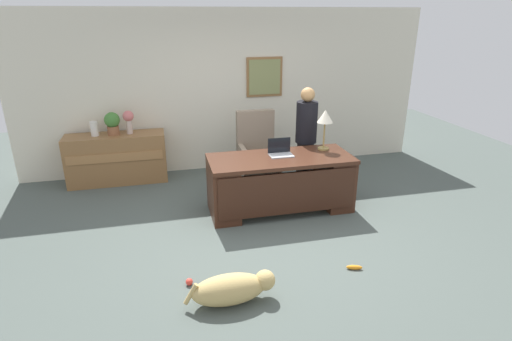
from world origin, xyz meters
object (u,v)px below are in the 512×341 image
Objects in this scene: person_standing at (306,139)px; dog_toy_ball at (189,282)px; credenza at (117,158)px; dog_lying at (233,288)px; vase_empty at (94,129)px; potted_plant at (112,122)px; desk at (281,182)px; dog_toy_bone at (354,267)px; laptop at (280,151)px; desk_lamp at (325,119)px; vase_with_flowers at (128,119)px; armchair at (257,154)px.

person_standing reaches higher than dog_toy_ball.
credenza is 3.67m from dog_lying.
potted_plant is at bearing 0.00° from vase_empty.
dog_toy_bone is (0.36, -1.58, -0.40)m from desk.
dog_toy_ball is at bearing -132.22° from laptop.
credenza is 4.30× the size of potted_plant.
credenza is at bearing 161.28° from person_standing.
vase_with_flowers is (-2.73, 1.41, -0.19)m from desk_lamp.
dog_toy_ball is (-2.09, -1.66, -1.19)m from desk_lamp.
person_standing reaches higher than desk_lamp.
credenza is at bearing 146.79° from laptop.
desk_lamp is 2.19m from dog_toy_bone.
laptop is 2.55m from vase_with_flowers.
person_standing is at bearing -17.18° from vase_empty.
person_standing is 0.78m from laptop.
laptop is 0.56× the size of desk_lamp.
vase_with_flowers is 4.14m from dog_toy_bone.
armchair is at bearing 135.79° from desk_lamp.
dog_lying is 3.76m from potted_plant.
dog_toy_ball is (0.63, -3.07, -1.00)m from vase_with_flowers.
credenza is at bearing 129.42° from dog_toy_bone.
credenza is 8.94× the size of dog_toy_bone.
desk is 0.97m from person_standing.
laptop is at bearing -82.59° from armchair.
dog_toy_bone is (2.40, -3.22, -1.01)m from vase_with_flowers.
dog_toy_bone is at bearing 9.16° from dog_lying.
armchair is 2.80m from dog_toy_ball.
desk is 11.31× the size of dog_toy_bone.
armchair is at bearing -14.72° from vase_empty.
potted_plant is (-2.97, 1.41, -0.23)m from desk_lamp.
armchair reaches higher than dog_toy_bone.
potted_plant is 4.28m from dog_toy_bone.
armchair is (2.19, -0.65, 0.12)m from credenza.
dog_toy_ball is (-1.40, -1.44, -0.39)m from desk.
desk is at bearing -84.69° from armchair.
armchair reaches higher than vase_empty.
vase_with_flowers is at bearing 161.52° from armchair.
person_standing is 2.80m from vase_with_flowers.
armchair is 2.33m from potted_plant.
potted_plant is at bearing 129.42° from dog_toy_bone.
armchair is 1.30m from desk_lamp.
desk is 5.45× the size of potted_plant.
desk_lamp is at bearing -27.39° from vase_with_flowers.
laptop is at bearing 101.34° from dog_toy_bone.
potted_plant is at bearing 110.19° from dog_lying.
desk_lamp reaches higher than vase_with_flowers.
potted_plant is 3.34m from dog_toy_ball.
person_standing is 0.61m from desk_lamp.
potted_plant reaches higher than dog_lying.
vase_empty is (-2.58, 1.51, 0.08)m from laptop.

